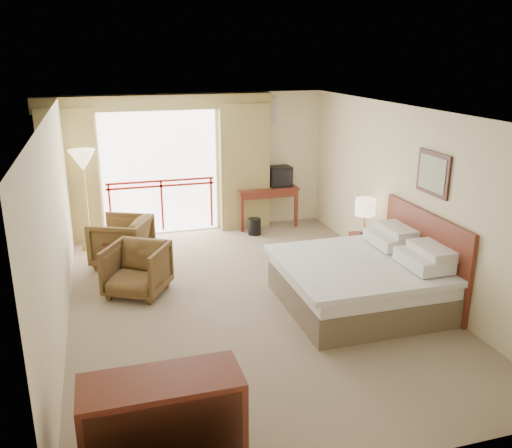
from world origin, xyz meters
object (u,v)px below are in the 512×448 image
object	(u,v)px
desk	(265,195)
dresser	(163,426)
wastebasket	(254,227)
nightstand	(364,251)
armchair_near	(139,293)
armchair_far	(123,264)
side_table	(118,251)
bed	(362,280)
table_lamp	(365,208)
tv	(280,176)
floor_lamp	(83,164)

from	to	relation	value
desk	dresser	size ratio (longest dim) A/B	0.93
wastebasket	nightstand	bearing A→B (deg)	-58.68
armchair_near	nightstand	bearing A→B (deg)	29.80
armchair_far	side_table	distance (m)	0.48
bed	wastebasket	size ratio (longest dim) A/B	6.64
table_lamp	wastebasket	bearing A→B (deg)	121.93
bed	wastebasket	xyz separation A→B (m)	(-0.59, 3.43, -0.22)
bed	tv	xyz separation A→B (m)	(0.10, 3.93, 0.64)
floor_lamp	dresser	size ratio (longest dim) A/B	1.36
nightstand	dresser	xyz separation A→B (m)	(-3.79, -3.73, 0.17)
table_lamp	armchair_far	world-z (taller)	table_lamp
side_table	dresser	size ratio (longest dim) A/B	0.38
wastebasket	floor_lamp	bearing A→B (deg)	178.90
table_lamp	floor_lamp	world-z (taller)	floor_lamp
armchair_near	wastebasket	bearing A→B (deg)	70.88
bed	dresser	distance (m)	3.92
nightstand	desk	xyz separation A→B (m)	(-0.90, 2.69, 0.36)
wastebasket	side_table	xyz separation A→B (m)	(-2.66, -1.20, 0.19)
bed	wastebasket	world-z (taller)	bed
armchair_near	desk	bearing A→B (deg)	73.31
desk	wastebasket	xyz separation A→B (m)	(-0.39, -0.56, -0.48)
desk	tv	bearing A→B (deg)	-10.48
side_table	table_lamp	bearing A→B (deg)	-12.49
table_lamp	wastebasket	world-z (taller)	table_lamp
tv	wastebasket	size ratio (longest dim) A/B	1.41
side_table	floor_lamp	xyz separation A→B (m)	(-0.44, 1.26, 1.22)
desk	side_table	world-z (taller)	desk
table_lamp	armchair_far	xyz separation A→B (m)	(-3.87, 1.20, -1.01)
armchair_near	side_table	size ratio (longest dim) A/B	1.64
tv	armchair_near	world-z (taller)	tv
tv	floor_lamp	world-z (taller)	floor_lamp
bed	desk	distance (m)	4.01
side_table	armchair_near	bearing A→B (deg)	-76.39
floor_lamp	dresser	distance (m)	6.05
desk	dresser	bearing A→B (deg)	-113.19
nightstand	floor_lamp	bearing A→B (deg)	158.01
table_lamp	desk	size ratio (longest dim) A/B	0.47
armchair_near	floor_lamp	distance (m)	2.79
table_lamp	floor_lamp	xyz separation A→B (m)	(-4.40, 2.13, 0.56)
tv	floor_lamp	distance (m)	3.86
bed	floor_lamp	xyz separation A→B (m)	(-3.69, 3.49, 1.19)
tv	floor_lamp	size ratio (longest dim) A/B	0.25
wastebasket	bed	bearing A→B (deg)	-80.30
bed	armchair_far	bearing A→B (deg)	141.09
bed	nightstand	xyz separation A→B (m)	(0.71, 1.31, -0.10)
armchair_far	armchair_near	xyz separation A→B (m)	(0.15, -1.27, 0.00)
tv	armchair_near	size ratio (longest dim) A/B	0.54
side_table	dresser	xyz separation A→B (m)	(0.16, -4.65, 0.10)
desk	side_table	distance (m)	3.53
side_table	bed	bearing A→B (deg)	-34.52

